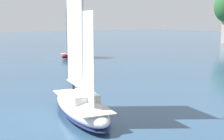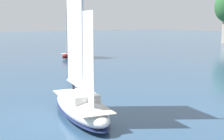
# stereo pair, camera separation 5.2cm
# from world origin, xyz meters

# --- Properties ---
(ground_plane) EXTENTS (400.00, 400.00, 0.00)m
(ground_plane) POSITION_xyz_m (0.00, 0.00, 0.00)
(ground_plane) COLOR #2D4C6B
(sailboat_main) EXTENTS (10.15, 4.87, 13.45)m
(sailboat_main) POSITION_xyz_m (0.01, -0.00, 1.07)
(sailboat_main) COLOR silver
(sailboat_main) RESTS_ON ground
(sailboat_moored_mid_channel) EXTENTS (5.48, 8.08, 10.89)m
(sailboat_moored_mid_channel) POSITION_xyz_m (-35.22, 19.48, 0.89)
(sailboat_moored_mid_channel) COLOR maroon
(sailboat_moored_mid_channel) RESTS_ON ground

